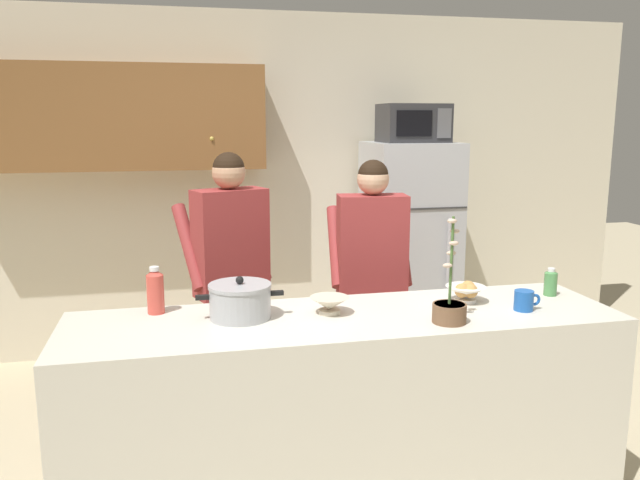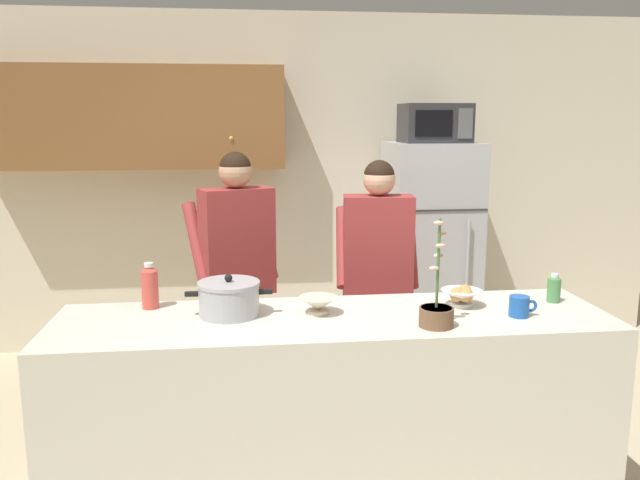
{
  "view_description": "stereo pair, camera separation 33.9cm",
  "coord_description": "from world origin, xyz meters",
  "px_view_note": "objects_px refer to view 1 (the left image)",
  "views": [
    {
      "loc": [
        -0.73,
        -2.7,
        1.81
      ],
      "look_at": [
        0.0,
        0.55,
        1.17
      ],
      "focal_mm": 35.86,
      "sensor_mm": 36.0,
      "label": 1
    },
    {
      "loc": [
        -0.39,
        -2.76,
        1.81
      ],
      "look_at": [
        0.0,
        0.55,
        1.17
      ],
      "focal_mm": 35.86,
      "sensor_mm": 36.0,
      "label": 2
    }
  ],
  "objects_px": {
    "empty_bowl": "(329,304)",
    "bottle_near_edge": "(155,291)",
    "microwave": "(413,123)",
    "coffee_mug": "(524,300)",
    "refrigerator": "(409,249)",
    "person_near_pot": "(230,258)",
    "bottle_mid_counter": "(551,282)",
    "bread_bowl": "(466,292)",
    "cooking_pot": "(240,301)",
    "person_by_sink": "(371,262)",
    "potted_orchid": "(450,307)"
  },
  "relations": [
    {
      "from": "empty_bowl",
      "to": "bottle_near_edge",
      "type": "height_order",
      "value": "bottle_near_edge"
    },
    {
      "from": "microwave",
      "to": "coffee_mug",
      "type": "relative_size",
      "value": 3.66
    },
    {
      "from": "refrigerator",
      "to": "empty_bowl",
      "type": "relative_size",
      "value": 8.95
    },
    {
      "from": "microwave",
      "to": "bottle_near_edge",
      "type": "relative_size",
      "value": 2.18
    },
    {
      "from": "person_near_pot",
      "to": "bottle_mid_counter",
      "type": "xyz_separation_m",
      "value": [
        1.55,
        -0.83,
        -0.02
      ]
    },
    {
      "from": "refrigerator",
      "to": "person_near_pot",
      "type": "relative_size",
      "value": 1.01
    },
    {
      "from": "bread_bowl",
      "to": "bottle_mid_counter",
      "type": "xyz_separation_m",
      "value": [
        0.47,
        0.02,
        0.02
      ]
    },
    {
      "from": "cooking_pot",
      "to": "bread_bowl",
      "type": "distance_m",
      "value": 1.1
    },
    {
      "from": "empty_bowl",
      "to": "person_near_pot",
      "type": "bearing_deg",
      "value": 112.97
    },
    {
      "from": "person_near_pot",
      "to": "bottle_mid_counter",
      "type": "relative_size",
      "value": 11.36
    },
    {
      "from": "cooking_pot",
      "to": "person_near_pot",
      "type": "bearing_deg",
      "value": 88.19
    },
    {
      "from": "person_near_pot",
      "to": "person_by_sink",
      "type": "height_order",
      "value": "person_near_pot"
    },
    {
      "from": "microwave",
      "to": "coffee_mug",
      "type": "xyz_separation_m",
      "value": [
        -0.15,
        -1.93,
        -0.8
      ]
    },
    {
      "from": "microwave",
      "to": "bread_bowl",
      "type": "height_order",
      "value": "microwave"
    },
    {
      "from": "coffee_mug",
      "to": "bottle_mid_counter",
      "type": "xyz_separation_m",
      "value": [
        0.26,
        0.21,
        0.02
      ]
    },
    {
      "from": "potted_orchid",
      "to": "empty_bowl",
      "type": "bearing_deg",
      "value": 153.92
    },
    {
      "from": "bottle_near_edge",
      "to": "potted_orchid",
      "type": "height_order",
      "value": "potted_orchid"
    },
    {
      "from": "refrigerator",
      "to": "microwave",
      "type": "xyz_separation_m",
      "value": [
        0.0,
        -0.02,
        0.96
      ]
    },
    {
      "from": "cooking_pot",
      "to": "empty_bowl",
      "type": "height_order",
      "value": "cooking_pot"
    },
    {
      "from": "person_near_pot",
      "to": "coffee_mug",
      "type": "distance_m",
      "value": 1.65
    },
    {
      "from": "coffee_mug",
      "to": "refrigerator",
      "type": "bearing_deg",
      "value": 85.46
    },
    {
      "from": "bread_bowl",
      "to": "refrigerator",
      "type": "bearing_deg",
      "value": 78.35
    },
    {
      "from": "cooking_pot",
      "to": "bread_bowl",
      "type": "bearing_deg",
      "value": 0.5
    },
    {
      "from": "empty_bowl",
      "to": "bottle_near_edge",
      "type": "xyz_separation_m",
      "value": [
        -0.78,
        0.18,
        0.06
      ]
    },
    {
      "from": "refrigerator",
      "to": "potted_orchid",
      "type": "distance_m",
      "value": 2.13
    },
    {
      "from": "cooking_pot",
      "to": "refrigerator",
      "type": "bearing_deg",
      "value": 50.44
    },
    {
      "from": "bread_bowl",
      "to": "potted_orchid",
      "type": "height_order",
      "value": "potted_orchid"
    },
    {
      "from": "cooking_pot",
      "to": "coffee_mug",
      "type": "bearing_deg",
      "value": -7.57
    },
    {
      "from": "bottle_near_edge",
      "to": "person_by_sink",
      "type": "bearing_deg",
      "value": 25.56
    },
    {
      "from": "person_near_pot",
      "to": "empty_bowl",
      "type": "height_order",
      "value": "person_near_pot"
    },
    {
      "from": "refrigerator",
      "to": "person_by_sink",
      "type": "bearing_deg",
      "value": -120.96
    },
    {
      "from": "microwave",
      "to": "potted_orchid",
      "type": "bearing_deg",
      "value": -105.84
    },
    {
      "from": "person_near_pot",
      "to": "bottle_mid_counter",
      "type": "distance_m",
      "value": 1.76
    },
    {
      "from": "potted_orchid",
      "to": "bread_bowl",
      "type": "bearing_deg",
      "value": 52.91
    },
    {
      "from": "bottle_near_edge",
      "to": "microwave",
      "type": "bearing_deg",
      "value": 40.95
    },
    {
      "from": "refrigerator",
      "to": "empty_bowl",
      "type": "bearing_deg",
      "value": -120.44
    },
    {
      "from": "microwave",
      "to": "person_near_pot",
      "type": "relative_size",
      "value": 0.3
    },
    {
      "from": "coffee_mug",
      "to": "bottle_near_edge",
      "type": "bearing_deg",
      "value": 168.91
    },
    {
      "from": "potted_orchid",
      "to": "cooking_pot",
      "type": "bearing_deg",
      "value": 163.35
    },
    {
      "from": "person_by_sink",
      "to": "empty_bowl",
      "type": "height_order",
      "value": "person_by_sink"
    },
    {
      "from": "person_by_sink",
      "to": "person_near_pot",
      "type": "bearing_deg",
      "value": 171.17
    },
    {
      "from": "cooking_pot",
      "to": "bottle_mid_counter",
      "type": "relative_size",
      "value": 2.77
    },
    {
      "from": "cooking_pot",
      "to": "potted_orchid",
      "type": "bearing_deg",
      "value": -16.65
    },
    {
      "from": "person_near_pot",
      "to": "bread_bowl",
      "type": "bearing_deg",
      "value": -38.53
    },
    {
      "from": "coffee_mug",
      "to": "bottle_near_edge",
      "type": "height_order",
      "value": "bottle_near_edge"
    },
    {
      "from": "microwave",
      "to": "person_by_sink",
      "type": "bearing_deg",
      "value": -121.51
    },
    {
      "from": "cooking_pot",
      "to": "potted_orchid",
      "type": "xyz_separation_m",
      "value": [
        0.89,
        -0.27,
        -0.01
      ]
    },
    {
      "from": "person_near_pot",
      "to": "bottle_mid_counter",
      "type": "bearing_deg",
      "value": -28.33
    },
    {
      "from": "empty_bowl",
      "to": "potted_orchid",
      "type": "height_order",
      "value": "potted_orchid"
    },
    {
      "from": "person_near_pot",
      "to": "coffee_mug",
      "type": "bearing_deg",
      "value": -39.0
    }
  ]
}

